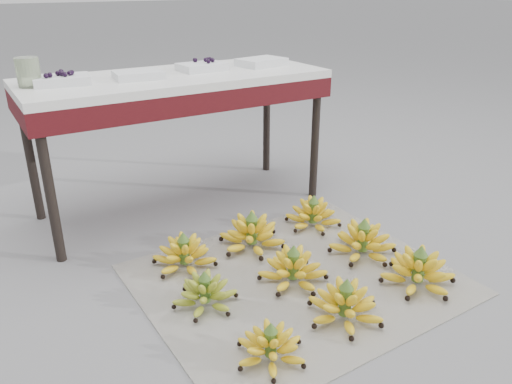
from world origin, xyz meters
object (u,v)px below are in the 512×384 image
bunch_front_left (271,347)px  bunch_back_right (313,215)px  bunch_back_center (252,235)px  bunch_mid_center (293,269)px  tray_left (139,75)px  bunch_front_right (418,272)px  bunch_mid_right (363,242)px  bunch_mid_left (205,293)px  vendor_table (177,91)px  bunch_front_center (345,305)px  tray_far_left (62,80)px  glass_jar (28,72)px  tray_far_right (261,62)px  bunch_back_left (184,255)px  tray_right (202,66)px  newspaper_mat (296,279)px

bunch_front_left → bunch_back_right: bunch_back_right is taller
bunch_front_left → bunch_back_right: bearing=46.2°
bunch_back_center → bunch_front_left: bearing=-107.2°
bunch_front_left → bunch_mid_center: bearing=47.2°
bunch_mid_center → tray_left: (-0.27, 0.93, 0.68)m
bunch_front_right → bunch_mid_right: 0.31m
bunch_mid_left → vendor_table: size_ratio=0.21×
bunch_front_center → vendor_table: (-0.10, 1.25, 0.58)m
vendor_table → tray_left: tray_left is taller
bunch_front_left → vendor_table: bearing=80.3°
bunch_mid_left → tray_far_left: tray_far_left is taller
bunch_front_center → bunch_back_center: size_ratio=0.82×
bunch_front_right → glass_jar: (-1.17, 1.27, 0.73)m
bunch_back_center → tray_far_right: size_ratio=1.28×
bunch_front_left → bunch_back_left: 0.68m
tray_left → vendor_table: bearing=6.6°
tray_left → tray_right: (0.36, 0.06, 0.00)m
newspaper_mat → bunch_mid_center: bearing=-162.4°
bunch_mid_left → tray_right: (0.47, 0.94, 0.69)m
bunch_front_left → bunch_mid_right: 0.82m
newspaper_mat → bunch_mid_center: 0.07m
newspaper_mat → bunch_front_right: bearing=-36.3°
bunch_mid_center → bunch_mid_right: size_ratio=0.83×
bunch_front_left → tray_far_right: bearing=60.8°
bunch_mid_right → vendor_table: 1.19m
tray_far_left → tray_left: tray_far_left is taller
bunch_front_center → bunch_back_right: 0.77m
bunch_mid_right → vendor_table: size_ratio=0.25×
bunch_front_center → bunch_front_right: (0.40, 0.02, 0.00)m
bunch_front_right → bunch_back_right: 0.66m
bunch_back_left → vendor_table: (0.26, 0.60, 0.58)m
tray_left → bunch_back_right: bearing=-40.0°
tray_left → bunch_mid_left: bearing=-96.9°
newspaper_mat → bunch_front_right: bunch_front_right is taller
bunch_front_right → glass_jar: size_ratio=2.98×
vendor_table → tray_far_right: bearing=0.5°
newspaper_mat → bunch_front_right: 0.50m
bunch_mid_center → vendor_table: bearing=87.0°
bunch_front_center → tray_far_left: tray_far_left is taller
bunch_back_right → glass_jar: 1.49m
tray_right → tray_far_right: size_ratio=0.88×
bunch_mid_center → glass_jar: size_ratio=2.50×
tray_right → bunch_front_right: bearing=-75.2°
bunch_back_left → glass_jar: (-0.41, 0.64, 0.73)m
bunch_mid_center → bunch_back_right: (0.39, 0.37, -0.00)m
bunch_mid_left → bunch_mid_center: bunch_mid_center is taller
bunch_back_center → tray_right: size_ratio=1.46×
bunch_front_left → vendor_table: 1.44m
bunch_front_right → vendor_table: size_ratio=0.25×
glass_jar → tray_far_right: bearing=-1.6°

